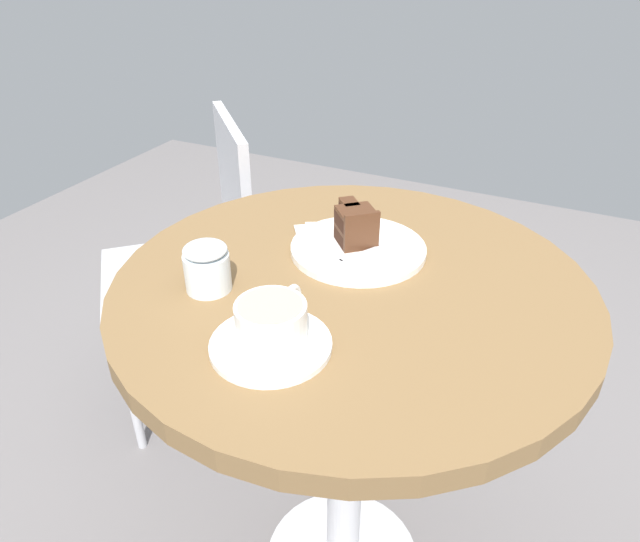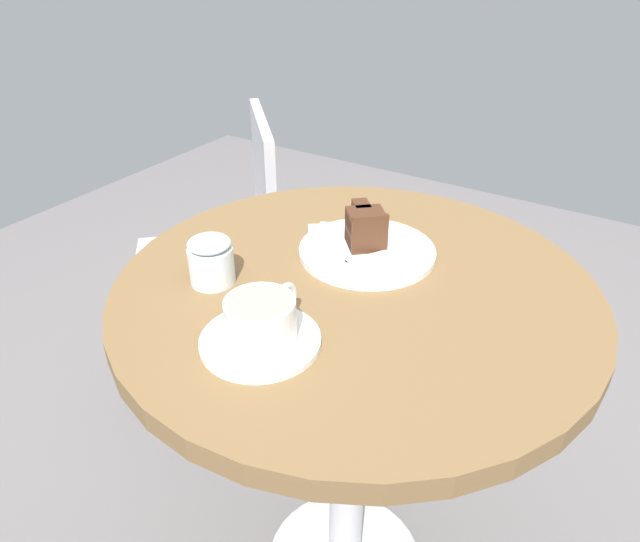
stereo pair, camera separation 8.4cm
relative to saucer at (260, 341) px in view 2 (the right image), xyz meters
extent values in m
cylinder|color=brown|center=(0.20, -0.03, -0.02)|extent=(0.75, 0.75, 0.03)
cylinder|color=silver|center=(0.20, -0.03, -0.39)|extent=(0.07, 0.07, 0.70)
cylinder|color=white|center=(0.00, 0.00, 0.00)|extent=(0.16, 0.16, 0.01)
cylinder|color=white|center=(0.00, 0.00, 0.03)|extent=(0.09, 0.09, 0.06)
cylinder|color=#D6B789|center=(0.00, 0.00, 0.06)|extent=(0.08, 0.08, 0.00)
torus|color=white|center=(0.06, 0.00, 0.03)|extent=(0.05, 0.01, 0.05)
cube|color=silver|center=(0.01, 0.04, 0.01)|extent=(0.09, 0.02, 0.00)
ellipsoid|color=silver|center=(0.06, 0.03, 0.01)|extent=(0.02, 0.02, 0.00)
cylinder|color=white|center=(0.29, -0.01, 0.00)|extent=(0.23, 0.23, 0.01)
cube|color=#381E14|center=(0.29, 0.00, 0.02)|extent=(0.08, 0.08, 0.02)
cube|color=#381E14|center=(0.32, 0.03, 0.02)|extent=(0.05, 0.05, 0.02)
cube|color=#4C2B19|center=(0.29, 0.00, 0.03)|extent=(0.08, 0.08, 0.01)
cube|color=#4C2B19|center=(0.32, 0.03, 0.03)|extent=(0.05, 0.05, 0.01)
cube|color=#381E14|center=(0.29, 0.00, 0.05)|extent=(0.08, 0.08, 0.02)
cube|color=#381E14|center=(0.32, 0.03, 0.05)|extent=(0.05, 0.05, 0.02)
cube|color=#4C2B19|center=(0.29, 0.00, 0.07)|extent=(0.08, 0.08, 0.01)
cube|color=#4C2B19|center=(0.32, 0.03, 0.07)|extent=(0.05, 0.05, 0.01)
cube|color=#4C2B19|center=(0.27, -0.02, 0.04)|extent=(0.05, 0.05, 0.07)
cube|color=silver|center=(0.27, -0.03, 0.01)|extent=(0.10, 0.06, 0.00)
cube|color=silver|center=(0.21, 0.00, 0.01)|extent=(0.04, 0.04, 0.00)
cube|color=silver|center=(0.31, 0.03, 0.00)|extent=(0.20, 0.20, 0.00)
cube|color=silver|center=(0.30, 0.04, 0.00)|extent=(0.19, 0.19, 0.00)
cylinder|color=#BCBCC1|center=(0.51, 0.82, -0.55)|extent=(0.02, 0.02, 0.42)
cylinder|color=#BCBCC1|center=(0.27, 0.60, -0.55)|extent=(0.02, 0.02, 0.42)
cylinder|color=#BCBCC1|center=(0.73, 0.59, -0.55)|extent=(0.02, 0.02, 0.42)
cylinder|color=#BCBCC1|center=(0.49, 0.37, -0.55)|extent=(0.02, 0.02, 0.42)
cube|color=#BCBCC1|center=(0.50, 0.59, -0.33)|extent=(0.54, 0.54, 0.02)
cube|color=#BCBCC1|center=(0.62, 0.47, -0.13)|extent=(0.28, 0.26, 0.39)
cylinder|color=silver|center=(0.08, 0.16, 0.03)|extent=(0.07, 0.07, 0.06)
ellipsoid|color=silver|center=(0.08, 0.16, 0.06)|extent=(0.07, 0.07, 0.02)
camera|label=1|loc=(-0.50, -0.31, 0.47)|focal=32.00mm
camera|label=2|loc=(-0.46, -0.39, 0.47)|focal=32.00mm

